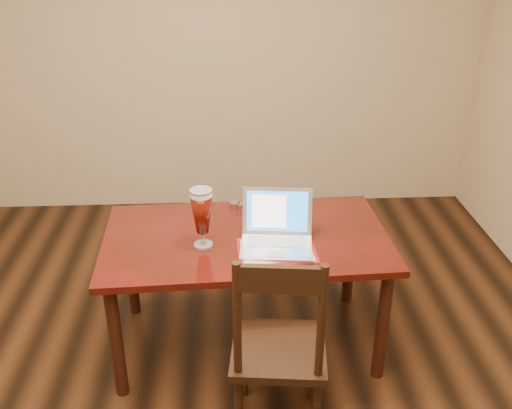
{
  "coord_description": "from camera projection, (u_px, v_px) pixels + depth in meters",
  "views": [
    {
      "loc": [
        0.23,
        -1.98,
        2.19
      ],
      "look_at": [
        0.37,
        0.65,
        0.88
      ],
      "focal_mm": 40.0,
      "sensor_mm": 36.0,
      "label": 1
    }
  ],
  "objects": [
    {
      "name": "dining_chair",
      "position": [
        279.0,
        349.0,
        2.56
      ],
      "size": [
        0.47,
        0.45,
        1.0
      ],
      "rotation": [
        0.0,
        0.0,
        -0.11
      ],
      "color": "black",
      "rests_on": "ground"
    },
    {
      "name": "dining_table",
      "position": [
        246.0,
        247.0,
        3.04
      ],
      "size": [
        1.53,
        0.9,
        1.02
      ],
      "rotation": [
        0.0,
        0.0,
        0.04
      ],
      "color": "#4F0C0A",
      "rests_on": "ground"
    },
    {
      "name": "room_shell",
      "position": [
        158.0,
        62.0,
        1.95
      ],
      "size": [
        4.51,
        5.01,
        2.71
      ],
      "color": "tan",
      "rests_on": "ground"
    }
  ]
}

